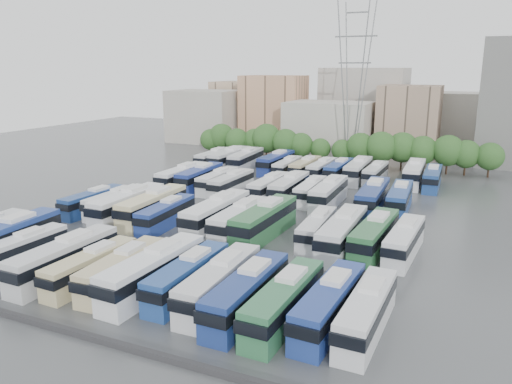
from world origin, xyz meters
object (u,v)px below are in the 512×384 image
at_px(bus_r1_s2, 128,204).
at_px(bus_r3_s8, 339,170).
at_px(bus_r1_s7, 240,219).
at_px(bus_r2_s2, 200,177).
at_px(bus_r2_s8, 310,191).
at_px(bus_r2_s12, 400,198).
at_px(bus_r0_s7, 153,271).
at_px(bus_r1_s4, 166,214).
at_px(bus_r2_s7, 289,188).
at_px(bus_r3_s6, 305,168).
at_px(bus_r1_s11, 342,233).
at_px(bus_r0_s1, 8,238).
at_px(bus_r0_s12, 330,304).
at_px(bus_r3_s10, 375,173).
at_px(bus_r0_s11, 284,301).
at_px(bus_r2_s3, 218,181).
at_px(bus_r3_s1, 230,158).
at_px(bus_r2_s11, 373,197).
at_px(bus_r0_s4, 64,258).
at_px(bus_r1_s13, 404,241).
at_px(bus_r0_s5, 91,267).
at_px(bus_r1_s8, 265,220).
at_px(bus_r1_s12, 374,235).
at_px(bus_r3_s9, 358,170).
at_px(bus_r1_s0, 93,201).
at_px(bus_r1_s10, 317,228).
at_px(bus_r2_s9, 329,193).
at_px(bus_r0_s10, 247,292).
at_px(bus_r0_s9, 220,282).
at_px(bus_r3_s13, 432,178).
at_px(bus_r0_s13, 367,311).
at_px(bus_r1_s3, 153,206).
at_px(bus_r3_s7, 322,169).
at_px(bus_r1_s6, 217,213).
at_px(bus_r3_s2, 246,160).
at_px(bus_r3_s0, 215,158).
at_px(bus_r0_s2, 20,250).
at_px(bus_r0_s8, 188,276).
at_px(bus_r1_s1, 115,202).
at_px(bus_r3_s5, 287,167).
at_px(bus_r3_s12, 414,173).
at_px(bus_r2_s1, 182,177).
at_px(bus_r3_s4, 276,162).

distance_m(bus_r1_s2, bus_r3_s8, 41.04).
height_order(bus_r1_s7, bus_r2_s2, bus_r2_s2).
bearing_deg(bus_r3_s8, bus_r1_s2, -117.12).
relative_size(bus_r2_s8, bus_r2_s12, 0.89).
xyz_separation_m(bus_r0_s7, bus_r1_s4, (-9.99, 16.71, -0.29)).
distance_m(bus_r2_s7, bus_r3_s6, 17.20).
bearing_deg(bus_r1_s2, bus_r1_s11, 0.91).
height_order(bus_r0_s1, bus_r0_s12, bus_r0_s1).
xyz_separation_m(bus_r1_s2, bus_r3_s10, (26.44, 36.09, -0.33)).
height_order(bus_r0_s11, bus_r2_s3, bus_r0_s11).
distance_m(bus_r1_s7, bus_r3_s1, 41.42).
relative_size(bus_r1_s7, bus_r2_s11, 0.92).
xyz_separation_m(bus_r0_s4, bus_r1_s13, (29.79, 19.53, -0.17)).
xyz_separation_m(bus_r0_s5, bus_r1_s2, (-10.04, 18.32, 0.38)).
bearing_deg(bus_r1_s8, bus_r0_s5, -114.99).
relative_size(bus_r1_s12, bus_r3_s9, 0.99).
bearing_deg(bus_r1_s13, bus_r1_s8, -176.06).
xyz_separation_m(bus_r0_s5, bus_r2_s7, (6.39, 37.09, 0.24)).
relative_size(bus_r1_s0, bus_r1_s10, 1.00).
relative_size(bus_r1_s8, bus_r2_s9, 1.07).
bearing_deg(bus_r0_s10, bus_r0_s1, 178.12).
distance_m(bus_r0_s9, bus_r0_s11, 6.54).
distance_m(bus_r2_s12, bus_r3_s13, 17.20).
height_order(bus_r0_s9, bus_r2_s2, bus_r2_s2).
bearing_deg(bus_r0_s13, bus_r3_s6, 114.71).
distance_m(bus_r0_s13, bus_r2_s11, 34.95).
bearing_deg(bus_r1_s13, bus_r1_s3, -176.51).
bearing_deg(bus_r3_s9, bus_r3_s7, -176.03).
bearing_deg(bus_r2_s9, bus_r1_s6, -122.48).
xyz_separation_m(bus_r1_s2, bus_r3_s2, (0.09, 37.44, -0.04)).
distance_m(bus_r0_s7, bus_r3_s0, 58.85).
bearing_deg(bus_r0_s2, bus_r0_s10, 2.57).
bearing_deg(bus_r2_s11, bus_r2_s12, 20.50).
distance_m(bus_r0_s8, bus_r2_s2, 41.30).
bearing_deg(bus_r1_s1, bus_r2_s9, 31.98).
distance_m(bus_r0_s5, bus_r1_s13, 32.85).
bearing_deg(bus_r0_s5, bus_r3_s5, 92.08).
xyz_separation_m(bus_r3_s7, bus_r3_s10, (9.84, 0.36, -0.01)).
bearing_deg(bus_r1_s2, bus_r1_s4, -5.56).
bearing_deg(bus_r2_s9, bus_r3_s12, 63.00).
bearing_deg(bus_r1_s6, bus_r1_s7, -10.30).
height_order(bus_r0_s8, bus_r2_s1, bus_r2_s1).
xyz_separation_m(bus_r2_s3, bus_r3_s4, (3.22, 18.38, 0.25)).
distance_m(bus_r0_s4, bus_r2_s9, 39.51).
xyz_separation_m(bus_r0_s11, bus_r1_s7, (-12.95, 18.28, 0.05)).
bearing_deg(bus_r2_s11, bus_r1_s12, -80.00).
height_order(bus_r1_s8, bus_r3_s13, bus_r1_s8).
distance_m(bus_r0_s10, bus_r2_s7, 37.76).
xyz_separation_m(bus_r1_s11, bus_r2_s11, (-0.06, 17.29, 0.03)).
bearing_deg(bus_r3_s10, bus_r1_s4, -116.94).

